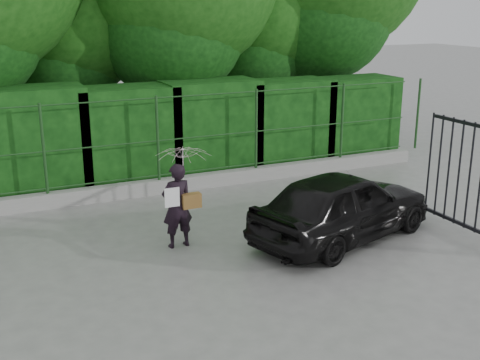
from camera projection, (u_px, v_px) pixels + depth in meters
name	position (u px, v px, depth m)	size (l,w,h in m)	color
ground	(226.00, 281.00, 8.84)	(80.00, 80.00, 0.00)	gray
kerb	(141.00, 189.00, 12.72)	(14.00, 0.25, 0.30)	#9E9E99
fence	(149.00, 139.00, 12.51)	(14.13, 0.06, 1.80)	#1C441B
hedge	(127.00, 137.00, 13.32)	(14.20, 1.20, 2.28)	black
woman	(182.00, 181.00, 9.86)	(0.91, 0.93, 1.70)	black
car	(343.00, 205.00, 10.26)	(1.44, 3.57, 1.22)	black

